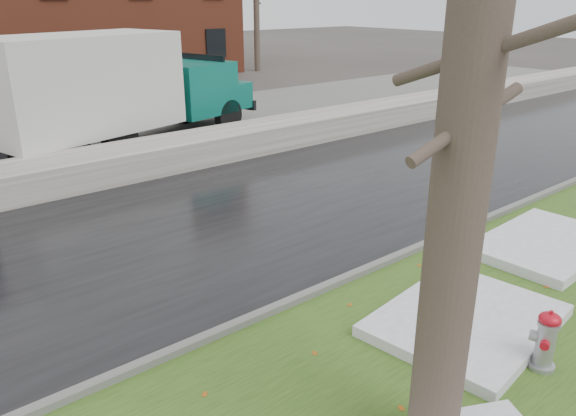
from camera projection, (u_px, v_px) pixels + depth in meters
ground at (365, 322)px, 7.99m from camera, size 120.00×120.00×0.00m
verge at (438, 362)px, 7.08m from camera, size 60.00×4.50×0.04m
road at (200, 227)px, 11.22m from camera, size 60.00×7.00×0.03m
parking_lot at (56, 146)px, 17.34m from camera, size 60.00×9.00×0.03m
curb at (318, 291)px, 8.68m from camera, size 60.00×0.15×0.14m
snowbank at (112, 165)px, 14.12m from camera, size 60.00×1.60×0.75m
bg_tree_right at (257, 14)px, 33.64m from camera, size 1.40×1.62×6.50m
fire_hydrant at (546, 338)px, 6.80m from camera, size 0.40×0.38×0.80m
tree at (466, 131)px, 4.70m from camera, size 1.34×1.60×6.44m
box_truck at (115, 89)px, 16.38m from camera, size 10.29×4.44×3.41m
snow_patch_near at (466, 320)px, 7.81m from camera, size 2.83×2.31×0.16m
snow_patch_side at (546, 244)px, 10.19m from camera, size 2.88×1.92×0.18m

